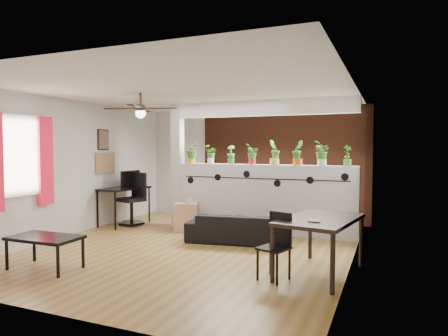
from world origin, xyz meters
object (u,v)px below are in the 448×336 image
potted_plant_6 (322,153)px  dining_table (320,224)px  potted_plant_5 (298,152)px  computer_desk (124,191)px  potted_plant_3 (252,154)px  potted_plant_7 (348,155)px  potted_plant_4 (275,152)px  sofa (236,228)px  potted_plant_1 (211,154)px  potted_plant_2 (231,154)px  cup (189,200)px  potted_plant_0 (191,152)px  ceiling_fan (141,110)px  coffee_table (45,240)px  cube_shelf (186,216)px  folding_chair (277,240)px  office_chair (134,202)px

potted_plant_6 → dining_table: potted_plant_6 is taller
potted_plant_5 → computer_desk: (-3.73, -0.34, -0.86)m
potted_plant_3 → potted_plant_6: potted_plant_6 is taller
potted_plant_3 → potted_plant_7: potted_plant_3 is taller
potted_plant_4 → sofa: (-0.44, -0.90, -1.36)m
potted_plant_1 → potted_plant_3: (0.90, -0.00, 0.01)m
potted_plant_2 → cup: size_ratio=2.90×
potted_plant_0 → potted_plant_1: potted_plant_0 is taller
ceiling_fan → potted_plant_5: (2.28, 1.80, -0.72)m
potted_plant_1 → dining_table: potted_plant_1 is taller
potted_plant_3 → coffee_table: potted_plant_3 is taller
ceiling_fan → cup: ceiling_fan is taller
potted_plant_1 → potted_plant_7: potted_plant_7 is taller
potted_plant_6 → sofa: potted_plant_6 is taller
potted_plant_1 → cube_shelf: bearing=-139.0°
coffee_table → ceiling_fan: bearing=72.8°
potted_plant_1 → computer_desk: 2.12m
potted_plant_1 → folding_chair: 3.47m
potted_plant_1 → sofa: bearing=-44.6°
ceiling_fan → office_chair: (-1.24, 1.52, -1.82)m
potted_plant_4 → office_chair: (-3.07, -0.28, -1.11)m
potted_plant_5 → coffee_table: (-2.77, -3.40, -1.19)m
cube_shelf → folding_chair: folding_chair is taller
ceiling_fan → potted_plant_5: ceiling_fan is taller
potted_plant_1 → cube_shelf: potted_plant_1 is taller
potted_plant_5 → cup: 2.39m
ceiling_fan → cube_shelf: size_ratio=2.14×
sofa → dining_table: (1.66, -1.25, 0.43)m
potted_plant_2 → coffee_table: 3.86m
sofa → office_chair: (-2.63, 0.62, 0.25)m
potted_plant_3 → potted_plant_4: bearing=0.0°
cup → folding_chair: bearing=-42.1°
potted_plant_0 → cube_shelf: (0.06, -0.34, -1.32)m
potted_plant_1 → sofa: size_ratio=0.23×
potted_plant_2 → potted_plant_6: (1.81, 0.00, 0.04)m
potted_plant_4 → potted_plant_2: bearing=180.0°
potted_plant_7 → potted_plant_6: bearing=180.0°
potted_plant_6 → potted_plant_3: bearing=-180.0°
potted_plant_7 → computer_desk: size_ratio=0.32×
potted_plant_6 → cup: (-2.60, -0.34, -0.98)m
potted_plant_1 → office_chair: potted_plant_1 is taller
potted_plant_2 → dining_table: bearing=-45.3°
computer_desk → dining_table: 4.85m
cup → dining_table: dining_table is taller
ceiling_fan → potted_plant_6: (2.73, 1.80, -0.72)m
potted_plant_4 → potted_plant_5: size_ratio=1.02×
potted_plant_1 → potted_plant_5: size_ratio=0.81×
potted_plant_1 → sofa: potted_plant_1 is taller
folding_chair → coffee_table: bearing=-164.6°
potted_plant_0 → potted_plant_5: 2.26m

